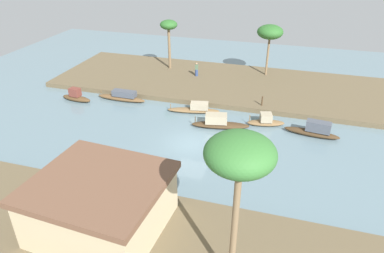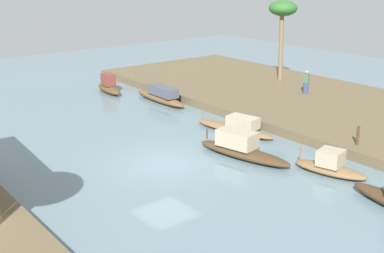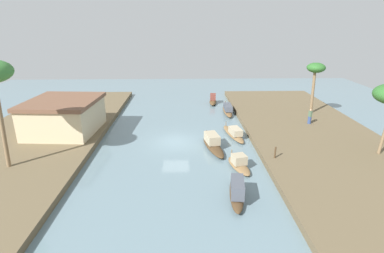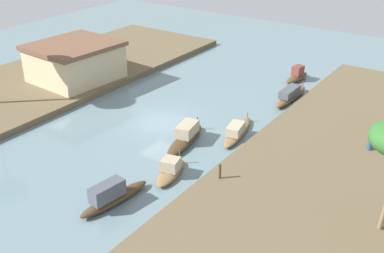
{
  "view_description": "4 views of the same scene",
  "coord_description": "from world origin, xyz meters",
  "px_view_note": "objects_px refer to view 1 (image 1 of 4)",
  "views": [
    {
      "loc": [
        -7.13,
        23.55,
        14.91
      ],
      "look_at": [
        0.41,
        -1.67,
        0.66
      ],
      "focal_mm": 33.2,
      "sensor_mm": 36.0,
      "label": 1
    },
    {
      "loc": [
        -18.11,
        12.54,
        8.76
      ],
      "look_at": [
        1.33,
        -2.64,
        0.95
      ],
      "focal_mm": 48.17,
      "sensor_mm": 36.0,
      "label": 2
    },
    {
      "loc": [
        -26.18,
        -0.85,
        10.77
      ],
      "look_at": [
        2.04,
        -1.6,
        0.81
      ],
      "focal_mm": 28.28,
      "sensor_mm": 36.0,
      "label": 3
    },
    {
      "loc": [
        -24.21,
        -19.54,
        15.01
      ],
      "look_at": [
        -1.01,
        -3.49,
        1.01
      ],
      "focal_mm": 44.05,
      "sensor_mm": 36.0,
      "label": 4
    }
  ],
  "objects_px": {
    "sampan_upstream_small": "(266,121)",
    "riverside_building": "(101,203)",
    "palm_tree_left_near": "(270,32)",
    "sampan_downstream_large": "(76,97)",
    "sampan_open_hull": "(219,123)",
    "person_on_near_bank": "(197,71)",
    "palm_tree_left_far": "(169,27)",
    "palm_tree_right_tall": "(240,157)",
    "sampan_near_left_bank": "(314,130)",
    "sampan_with_red_awning": "(122,97)",
    "mooring_post": "(262,101)",
    "sampan_with_tall_canopy": "(195,109)"
  },
  "relations": [
    {
      "from": "sampan_with_tall_canopy",
      "to": "sampan_open_hull",
      "type": "relative_size",
      "value": 0.98
    },
    {
      "from": "sampan_near_left_bank",
      "to": "sampan_open_hull",
      "type": "height_order",
      "value": "sampan_near_left_bank"
    },
    {
      "from": "palm_tree_right_tall",
      "to": "sampan_downstream_large",
      "type": "bearing_deg",
      "value": -41.17
    },
    {
      "from": "sampan_with_tall_canopy",
      "to": "riverside_building",
      "type": "height_order",
      "value": "riverside_building"
    },
    {
      "from": "sampan_upstream_small",
      "to": "riverside_building",
      "type": "xyz_separation_m",
      "value": [
        7.28,
        15.7,
        1.73
      ]
    },
    {
      "from": "sampan_open_hull",
      "to": "palm_tree_left_near",
      "type": "xyz_separation_m",
      "value": [
        -2.56,
        -13.45,
        4.92
      ]
    },
    {
      "from": "sampan_with_tall_canopy",
      "to": "sampan_open_hull",
      "type": "bearing_deg",
      "value": 128.98
    },
    {
      "from": "sampan_with_tall_canopy",
      "to": "palm_tree_left_near",
      "type": "relative_size",
      "value": 0.89
    },
    {
      "from": "palm_tree_left_far",
      "to": "person_on_near_bank",
      "type": "bearing_deg",
      "value": 156.84
    },
    {
      "from": "mooring_post",
      "to": "palm_tree_left_far",
      "type": "bearing_deg",
      "value": -32.34
    },
    {
      "from": "sampan_open_hull",
      "to": "riverside_building",
      "type": "bearing_deg",
      "value": 64.86
    },
    {
      "from": "mooring_post",
      "to": "sampan_upstream_small",
      "type": "bearing_deg",
      "value": 103.82
    },
    {
      "from": "sampan_open_hull",
      "to": "riverside_building",
      "type": "xyz_separation_m",
      "value": [
        3.4,
        14.05,
        1.65
      ]
    },
    {
      "from": "sampan_near_left_bank",
      "to": "palm_tree_left_near",
      "type": "xyz_separation_m",
      "value": [
        5.39,
        -12.64,
        4.85
      ]
    },
    {
      "from": "sampan_open_hull",
      "to": "palm_tree_left_far",
      "type": "xyz_separation_m",
      "value": [
        8.96,
        -12.27,
        5.02
      ]
    },
    {
      "from": "sampan_upstream_small",
      "to": "palm_tree_right_tall",
      "type": "height_order",
      "value": "palm_tree_right_tall"
    },
    {
      "from": "sampan_open_hull",
      "to": "person_on_near_bank",
      "type": "bearing_deg",
      "value": -75.9
    },
    {
      "from": "sampan_near_left_bank",
      "to": "sampan_with_red_awning",
      "type": "distance_m",
      "value": 18.74
    },
    {
      "from": "sampan_with_tall_canopy",
      "to": "sampan_downstream_large",
      "type": "bearing_deg",
      "value": -7.25
    },
    {
      "from": "palm_tree_left_far",
      "to": "sampan_open_hull",
      "type": "bearing_deg",
      "value": 126.13
    },
    {
      "from": "riverside_building",
      "to": "sampan_near_left_bank",
      "type": "bearing_deg",
      "value": -123.59
    },
    {
      "from": "palm_tree_left_near",
      "to": "sampan_downstream_large",
      "type": "bearing_deg",
      "value": 34.18
    },
    {
      "from": "sampan_downstream_large",
      "to": "sampan_open_hull",
      "type": "bearing_deg",
      "value": -179.3
    },
    {
      "from": "person_on_near_bank",
      "to": "palm_tree_right_tall",
      "type": "distance_m",
      "value": 28.3
    },
    {
      "from": "mooring_post",
      "to": "palm_tree_left_far",
      "type": "distance_m",
      "value": 15.02
    },
    {
      "from": "sampan_open_hull",
      "to": "palm_tree_left_far",
      "type": "height_order",
      "value": "palm_tree_left_far"
    },
    {
      "from": "sampan_near_left_bank",
      "to": "sampan_with_tall_canopy",
      "type": "bearing_deg",
      "value": -0.83
    },
    {
      "from": "person_on_near_bank",
      "to": "sampan_upstream_small",
      "type": "bearing_deg",
      "value": 118.37
    },
    {
      "from": "sampan_with_red_awning",
      "to": "mooring_post",
      "type": "distance_m",
      "value": 13.96
    },
    {
      "from": "sampan_open_hull",
      "to": "palm_tree_left_far",
      "type": "bearing_deg",
      "value": -65.38
    },
    {
      "from": "palm_tree_left_near",
      "to": "person_on_near_bank",
      "type": "bearing_deg",
      "value": 20.31
    },
    {
      "from": "sampan_downstream_large",
      "to": "person_on_near_bank",
      "type": "height_order",
      "value": "person_on_near_bank"
    },
    {
      "from": "sampan_downstream_large",
      "to": "sampan_upstream_small",
      "type": "relative_size",
      "value": 0.99
    },
    {
      "from": "sampan_downstream_large",
      "to": "palm_tree_left_near",
      "type": "distance_m",
      "value": 21.99
    },
    {
      "from": "person_on_near_bank",
      "to": "palm_tree_left_near",
      "type": "bearing_deg",
      "value": -176.33
    },
    {
      "from": "palm_tree_left_near",
      "to": "palm_tree_left_far",
      "type": "relative_size",
      "value": 0.99
    },
    {
      "from": "sampan_near_left_bank",
      "to": "palm_tree_left_near",
      "type": "relative_size",
      "value": 0.81
    },
    {
      "from": "sampan_open_hull",
      "to": "palm_tree_right_tall",
      "type": "relative_size",
      "value": 0.66
    },
    {
      "from": "person_on_near_bank",
      "to": "sampan_downstream_large",
      "type": "bearing_deg",
      "value": 25.77
    },
    {
      "from": "sampan_downstream_large",
      "to": "mooring_post",
      "type": "height_order",
      "value": "mooring_post"
    },
    {
      "from": "sampan_near_left_bank",
      "to": "palm_tree_left_far",
      "type": "bearing_deg",
      "value": -26.92
    },
    {
      "from": "sampan_open_hull",
      "to": "sampan_downstream_large",
      "type": "bearing_deg",
      "value": -16.81
    },
    {
      "from": "palm_tree_left_far",
      "to": "sampan_upstream_small",
      "type": "bearing_deg",
      "value": 140.4
    },
    {
      "from": "sampan_upstream_small",
      "to": "palm_tree_left_near",
      "type": "distance_m",
      "value": 12.88
    },
    {
      "from": "person_on_near_bank",
      "to": "palm_tree_left_near",
      "type": "relative_size",
      "value": 0.27
    },
    {
      "from": "sampan_downstream_large",
      "to": "person_on_near_bank",
      "type": "xyz_separation_m",
      "value": [
        -10.08,
        -9.21,
        0.68
      ]
    },
    {
      "from": "sampan_near_left_bank",
      "to": "mooring_post",
      "type": "relative_size",
      "value": 4.97
    },
    {
      "from": "sampan_open_hull",
      "to": "riverside_building",
      "type": "height_order",
      "value": "riverside_building"
    },
    {
      "from": "riverside_building",
      "to": "mooring_post",
      "type": "bearing_deg",
      "value": -105.55
    },
    {
      "from": "riverside_building",
      "to": "sampan_with_tall_canopy",
      "type": "bearing_deg",
      "value": -88.2
    }
  ]
}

